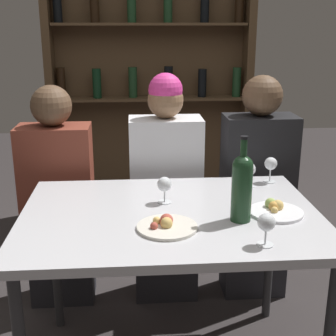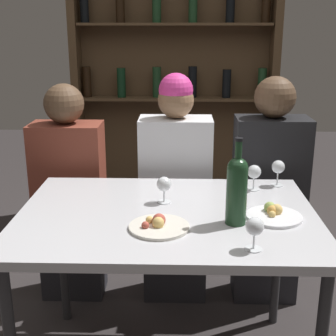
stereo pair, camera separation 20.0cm
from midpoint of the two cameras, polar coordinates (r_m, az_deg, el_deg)
name	(u,v)px [view 2 (the right image)]	position (r m, az deg, el deg)	size (l,w,h in m)	color
dining_table	(167,228)	(1.95, 2.84, -7.33)	(1.22, 0.87, 0.78)	silver
wine_rack_wall	(174,64)	(3.77, 2.35, 12.59)	(1.60, 0.21, 2.35)	#4C3823
wine_bottle	(237,187)	(1.80, 11.55, -2.38)	(0.08, 0.08, 0.34)	#19381E
wine_glass_0	(278,168)	(2.29, 15.74, -0.04)	(0.06, 0.06, 0.12)	silver
wine_glass_1	(255,228)	(1.64, 14.01, -7.16)	(0.06, 0.06, 0.12)	silver
wine_glass_2	(164,185)	(2.00, 2.37, -2.14)	(0.06, 0.06, 0.12)	silver
wine_glass_3	(254,173)	(2.21, 13.03, -0.61)	(0.06, 0.06, 0.12)	silver
food_plate_0	(158,225)	(1.78, 2.05, -7.06)	(0.23, 0.23, 0.05)	silver
food_plate_1	(274,214)	(1.94, 15.69, -5.47)	(0.22, 0.22, 0.05)	white
seated_person_left	(70,199)	(2.64, -9.74, -3.83)	(0.38, 0.22, 1.22)	#26262B
seated_person_center	(175,195)	(2.58, 3.12, -3.33)	(0.39, 0.22, 1.28)	#26262B
seated_person_right	(268,198)	(2.65, 14.25, -3.59)	(0.39, 0.22, 1.26)	#26262B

